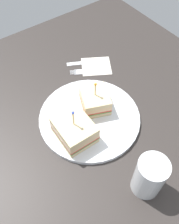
# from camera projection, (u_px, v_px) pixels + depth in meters

# --- Properties ---
(ground_plane) EXTENTS (0.95, 0.95, 0.02)m
(ground_plane) POSITION_uv_depth(u_px,v_px,m) (90.00, 121.00, 0.69)
(ground_plane) COLOR #2D2826
(plate) EXTENTS (0.28, 0.28, 0.01)m
(plate) POSITION_uv_depth(u_px,v_px,m) (90.00, 118.00, 0.68)
(plate) COLOR white
(plate) RESTS_ON ground_plane
(sandwich_half_front) EXTENTS (0.10, 0.10, 0.09)m
(sandwich_half_front) POSITION_uv_depth(u_px,v_px,m) (95.00, 100.00, 0.68)
(sandwich_half_front) COLOR beige
(sandwich_half_front) RESTS_ON plate
(sandwich_half_back) EXTENTS (0.10, 0.09, 0.10)m
(sandwich_half_back) POSITION_uv_depth(u_px,v_px,m) (74.00, 130.00, 0.62)
(sandwich_half_back) COLOR beige
(sandwich_half_back) RESTS_ON plate
(drink_glass) EXTENTS (0.07, 0.07, 0.11)m
(drink_glass) POSITION_uv_depth(u_px,v_px,m) (149.00, 178.00, 0.53)
(drink_glass) COLOR beige
(drink_glass) RESTS_ON ground_plane
(napkin) EXTENTS (0.12, 0.12, 0.00)m
(napkin) POSITION_uv_depth(u_px,v_px,m) (96.00, 66.00, 0.81)
(napkin) COLOR beige
(napkin) RESTS_ON ground_plane
(fork) EXTENTS (0.07, 0.11, 0.00)m
(fork) POSITION_uv_depth(u_px,v_px,m) (85.00, 71.00, 0.79)
(fork) COLOR silver
(fork) RESTS_ON ground_plane
(knife) EXTENTS (0.07, 0.13, 0.00)m
(knife) POSITION_uv_depth(u_px,v_px,m) (85.00, 62.00, 0.82)
(knife) COLOR silver
(knife) RESTS_ON ground_plane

